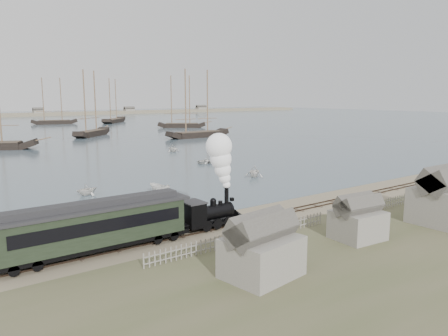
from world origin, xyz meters
TOP-DOWN VIEW (x-y plane):
  - ground at (0.00, 0.00)m, footprint 600.00×600.00m
  - rail_track at (0.00, -2.00)m, footprint 120.00×1.80m
  - picket_fence_west at (-6.50, -7.00)m, footprint 19.00×0.10m
  - picket_fence_east at (12.50, -7.50)m, footprint 15.00×0.10m
  - shed_left at (-10.00, -13.00)m, footprint 5.00×4.00m
  - shed_mid at (2.00, -12.00)m, footprint 4.00×3.50m
  - shed_right at (13.00, -14.00)m, footprint 6.00×5.00m
  - locomotive at (-5.45, -2.00)m, footprint 6.90×2.58m
  - passenger_coach at (-17.55, -2.00)m, footprint 15.51×2.99m
  - beached_dinghy at (-6.78, -0.23)m, footprint 3.26×4.24m
  - rowboat_0 at (-21.30, 9.84)m, footprint 4.85×4.84m
  - rowboat_1 at (-11.12, 18.68)m, footprint 2.94×3.24m
  - rowboat_2 at (-3.29, 14.17)m, footprint 3.35×2.29m
  - rowboat_3 at (15.79, 30.93)m, footprint 3.44×4.46m
  - rowboat_4 at (13.66, 15.46)m, footprint 4.23×4.36m
  - rowboat_5 at (28.52, 45.27)m, footprint 3.66×3.01m
  - rowboat_7 at (18.77, 49.01)m, footprint 3.61×3.21m
  - schooner_3 at (17.98, 96.96)m, footprint 15.94×15.71m
  - schooner_4 at (41.89, 74.18)m, footprint 20.49×5.35m
  - schooner_5 at (58.43, 110.96)m, footprint 17.27×13.83m
  - schooner_8 at (24.89, 161.89)m, footprint 19.33×8.25m
  - schooner_9 at (50.09, 156.99)m, footprint 17.89×19.49m

SIDE VIEW (x-z plane):
  - ground at x=0.00m, z-range 0.00..0.00m
  - picket_fence_west at x=-6.50m, z-range -0.60..0.60m
  - picket_fence_east at x=12.50m, z-range -0.60..0.60m
  - shed_left at x=-10.00m, z-range -2.05..2.05m
  - shed_mid at x=2.00m, z-range -1.80..1.80m
  - shed_right at x=13.00m, z-range -2.55..2.55m
  - rail_track at x=0.00m, z-range -0.04..0.12m
  - beached_dinghy at x=-6.78m, z-range 0.00..0.81m
  - rowboat_0 at x=-21.30m, z-range 0.06..0.89m
  - rowboat_3 at x=15.79m, z-range 0.06..0.91m
  - rowboat_2 at x=-3.29m, z-range 0.06..1.27m
  - rowboat_5 at x=28.52m, z-range 0.06..1.41m
  - rowboat_1 at x=-11.12m, z-range 0.06..1.54m
  - rowboat_7 at x=18.77m, z-range 0.06..1.80m
  - rowboat_4 at x=13.66m, z-range 0.06..1.81m
  - passenger_coach at x=-17.55m, z-range 0.48..4.25m
  - locomotive at x=-5.45m, z-range -0.32..8.28m
  - schooner_3 at x=17.98m, z-range 0.06..20.06m
  - schooner_4 at x=41.89m, z-range 0.06..20.06m
  - schooner_5 at x=58.43m, z-range 0.06..20.06m
  - schooner_8 at x=24.89m, z-range 0.06..20.06m
  - schooner_9 at x=50.09m, z-range 0.06..20.06m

